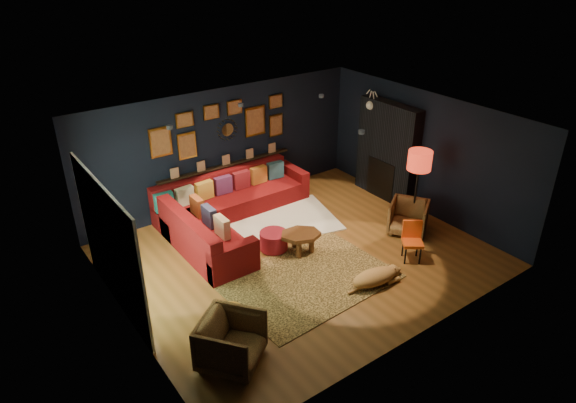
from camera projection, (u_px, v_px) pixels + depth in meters
floor at (300, 256)px, 9.63m from camera, size 6.50×6.50×0.00m
room_walls at (301, 179)px, 8.90m from camera, size 6.50×6.50×6.50m
sectional at (223, 213)px, 10.47m from camera, size 3.41×2.69×0.86m
ledge at (226, 165)px, 11.14m from camera, size 3.20×0.12×0.04m
gallery_wall at (222, 126)px, 10.75m from camera, size 3.15×0.04×1.02m
sunburst_mirror at (227, 130)px, 10.86m from camera, size 0.47×0.16×0.47m
fireplace at (387, 154)px, 11.42m from camera, size 0.31×1.60×2.20m
deer_head at (376, 104)px, 11.33m from camera, size 0.50×0.28×0.45m
sliding_door at (110, 246)px, 7.89m from camera, size 0.06×2.80×2.20m
ceiling_spots at (274, 114)px, 9.03m from camera, size 3.30×2.50×0.06m
shag_rug at (279, 221)px, 10.79m from camera, size 2.63×2.17×0.03m
leopard_rug at (308, 279)px, 8.96m from camera, size 2.93×2.16×0.02m
coffee_table at (301, 237)px, 9.58m from camera, size 0.96×0.85×0.39m
pouf at (274, 240)px, 9.73m from camera, size 0.53×0.53×0.35m
armchair_left at (231, 340)px, 7.03m from camera, size 1.10×1.09×0.83m
armchair_right at (408, 216)px, 10.25m from camera, size 0.95×0.97×0.74m
gold_stool at (232, 321)px, 7.67m from camera, size 0.36×0.36×0.44m
orange_chair at (412, 238)px, 9.37m from camera, size 0.50×0.50×0.76m
floor_lamp at (419, 164)px, 9.91m from camera, size 0.47×0.47×1.70m
dog at (375, 275)px, 8.75m from camera, size 1.26×0.73×0.38m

